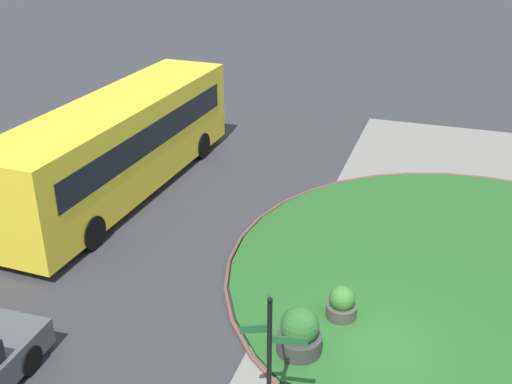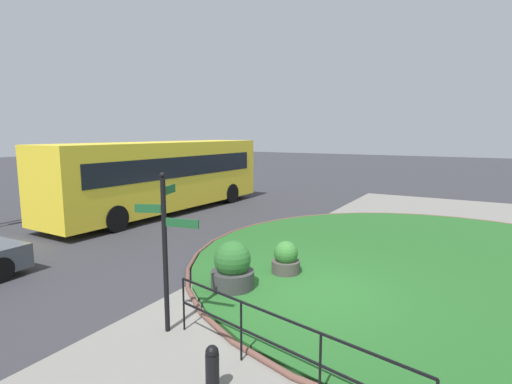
{
  "view_description": "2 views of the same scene",
  "coord_description": "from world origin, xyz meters",
  "px_view_note": "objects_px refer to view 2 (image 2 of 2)",
  "views": [
    {
      "loc": [
        -11.04,
        -0.96,
        8.99
      ],
      "look_at": [
        2.89,
        3.74,
        2.01
      ],
      "focal_mm": 42.84,
      "sensor_mm": 36.0,
      "label": 1
    },
    {
      "loc": [
        -8.0,
        -3.28,
        3.62
      ],
      "look_at": [
        2.33,
        2.65,
        1.85
      ],
      "focal_mm": 27.94,
      "sensor_mm": 36.0,
      "label": 2
    }
  ],
  "objects_px": {
    "bollard_foreground": "(212,370)",
    "planter_near_signpost": "(286,261)",
    "signpost_directional": "(166,242)",
    "bus_yellow": "(163,175)",
    "planter_kerbside": "(232,269)"
  },
  "relations": [
    {
      "from": "bollard_foreground",
      "to": "bus_yellow",
      "type": "relative_size",
      "value": 0.06
    },
    {
      "from": "bollard_foreground",
      "to": "planter_near_signpost",
      "type": "bearing_deg",
      "value": 13.52
    },
    {
      "from": "signpost_directional",
      "to": "bus_yellow",
      "type": "height_order",
      "value": "bus_yellow"
    },
    {
      "from": "planter_near_signpost",
      "to": "bus_yellow",
      "type": "bearing_deg",
      "value": 60.78
    },
    {
      "from": "signpost_directional",
      "to": "bus_yellow",
      "type": "relative_size",
      "value": 0.25
    },
    {
      "from": "planter_near_signpost",
      "to": "planter_kerbside",
      "type": "relative_size",
      "value": 0.77
    },
    {
      "from": "bollard_foreground",
      "to": "planter_near_signpost",
      "type": "xyz_separation_m",
      "value": [
        4.71,
        1.13,
        0.04
      ]
    },
    {
      "from": "bus_yellow",
      "to": "planter_kerbside",
      "type": "height_order",
      "value": "bus_yellow"
    },
    {
      "from": "signpost_directional",
      "to": "planter_kerbside",
      "type": "distance_m",
      "value": 2.44
    },
    {
      "from": "bollard_foreground",
      "to": "bus_yellow",
      "type": "height_order",
      "value": "bus_yellow"
    },
    {
      "from": "planter_near_signpost",
      "to": "planter_kerbside",
      "type": "distance_m",
      "value": 1.64
    },
    {
      "from": "bollard_foreground",
      "to": "planter_kerbside",
      "type": "height_order",
      "value": "planter_kerbside"
    },
    {
      "from": "signpost_directional",
      "to": "bollard_foreground",
      "type": "distance_m",
      "value": 2.45
    },
    {
      "from": "signpost_directional",
      "to": "bus_yellow",
      "type": "bearing_deg",
      "value": 43.1
    },
    {
      "from": "signpost_directional",
      "to": "bollard_foreground",
      "type": "bearing_deg",
      "value": -121.05
    }
  ]
}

